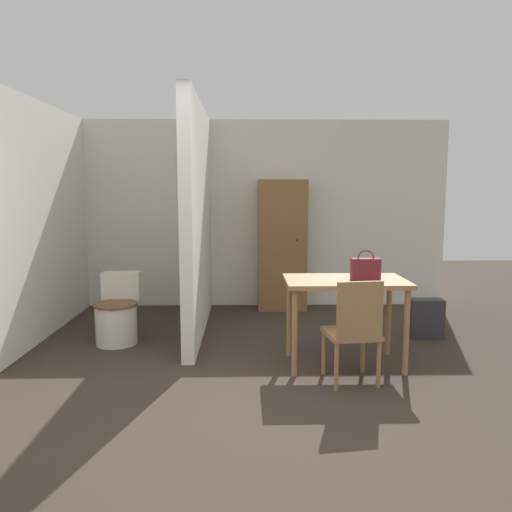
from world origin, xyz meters
TOP-DOWN VIEW (x-y plane):
  - ground_plane at (0.00, 0.00)m, footprint 16.00×16.00m
  - wall_back at (0.00, 3.75)m, footprint 5.35×0.12m
  - wall_left at (-2.24, 1.84)m, footprint 0.12×4.69m
  - partition_wall at (-0.56, 2.50)m, footprint 0.12×2.38m
  - dining_table at (0.85, 1.29)m, footprint 1.07×0.65m
  - wooden_chair at (0.83, 0.84)m, footprint 0.46×0.46m
  - toilet at (-1.37, 2.03)m, footprint 0.44×0.59m
  - handbag at (1.00, 1.22)m, footprint 0.25×0.11m
  - wooden_cabinet at (0.44, 3.48)m, footprint 0.63×0.41m
  - space_heater at (1.89, 2.12)m, footprint 0.35×0.18m

SIDE VIEW (x-z plane):
  - ground_plane at x=0.00m, z-range 0.00..0.00m
  - space_heater at x=1.89m, z-range 0.00..0.42m
  - toilet at x=-1.37m, z-range -0.06..0.64m
  - wooden_chair at x=0.83m, z-range 0.03..0.90m
  - dining_table at x=0.85m, z-range 0.29..1.08m
  - wooden_cabinet at x=0.44m, z-range 0.00..1.71m
  - handbag at x=1.00m, z-range 0.76..1.03m
  - wall_back at x=0.00m, z-range 0.00..2.50m
  - wall_left at x=-2.24m, z-range 0.00..2.50m
  - partition_wall at x=-0.56m, z-range 0.00..2.50m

